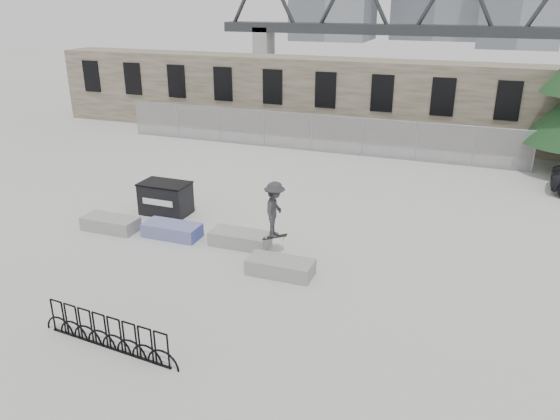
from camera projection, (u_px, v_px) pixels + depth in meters
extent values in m
plane|color=beige|center=(202.00, 241.00, 18.70)|extent=(120.00, 120.00, 0.00)
cube|color=brown|center=(331.00, 98.00, 32.04)|extent=(36.00, 2.50, 4.50)
cube|color=black|center=(92.00, 76.00, 35.90)|extent=(1.20, 0.12, 2.00)
cube|color=black|center=(133.00, 79.00, 34.86)|extent=(1.20, 0.12, 2.00)
cube|color=black|center=(177.00, 81.00, 33.82)|extent=(1.20, 0.12, 2.00)
cube|color=black|center=(223.00, 84.00, 32.78)|extent=(1.20, 0.12, 2.00)
cube|color=black|center=(273.00, 87.00, 31.74)|extent=(1.20, 0.12, 2.00)
cube|color=black|center=(326.00, 90.00, 30.70)|extent=(1.20, 0.12, 2.00)
cube|color=black|center=(382.00, 93.00, 29.65)|extent=(1.20, 0.12, 2.00)
cube|color=black|center=(443.00, 97.00, 28.61)|extent=(1.20, 0.12, 2.00)
cube|color=black|center=(508.00, 101.00, 27.57)|extent=(1.20, 0.12, 2.00)
cylinder|color=gray|center=(137.00, 118.00, 32.81)|extent=(0.06, 0.06, 2.00)
cylinder|color=gray|center=(177.00, 121.00, 31.92)|extent=(0.06, 0.06, 2.00)
cylinder|color=gray|center=(219.00, 125.00, 31.02)|extent=(0.06, 0.06, 2.00)
cylinder|color=gray|center=(264.00, 129.00, 30.13)|extent=(0.06, 0.06, 2.00)
cylinder|color=gray|center=(312.00, 133.00, 29.23)|extent=(0.06, 0.06, 2.00)
cylinder|color=gray|center=(362.00, 137.00, 28.34)|extent=(0.06, 0.06, 2.00)
cylinder|color=gray|center=(416.00, 142.00, 27.44)|extent=(0.06, 0.06, 2.00)
cylinder|color=gray|center=(473.00, 147.00, 26.55)|extent=(0.06, 0.06, 2.00)
cylinder|color=gray|center=(535.00, 152.00, 25.65)|extent=(0.06, 0.06, 2.00)
cube|color=#99999E|center=(312.00, 133.00, 29.23)|extent=(22.00, 0.02, 2.00)
cylinder|color=gray|center=(312.00, 114.00, 28.86)|extent=(22.00, 0.04, 0.04)
cube|color=#969694|center=(111.00, 224.00, 19.54)|extent=(2.00, 0.90, 0.48)
cube|color=#2D471E|center=(110.00, 219.00, 19.48)|extent=(1.76, 0.66, 0.10)
cube|color=#343E9C|center=(172.00, 230.00, 19.00)|extent=(2.00, 0.90, 0.48)
cube|color=#2D471E|center=(172.00, 225.00, 18.93)|extent=(1.76, 0.66, 0.10)
cube|color=#969694|center=(240.00, 239.00, 18.34)|extent=(2.00, 0.90, 0.48)
cube|color=#2D471E|center=(240.00, 234.00, 18.27)|extent=(1.76, 0.66, 0.10)
cube|color=#969694|center=(280.00, 267.00, 16.42)|extent=(2.00, 0.90, 0.48)
cube|color=#2D471E|center=(280.00, 262.00, 16.36)|extent=(1.76, 0.66, 0.10)
cube|color=black|center=(166.00, 199.00, 20.91)|extent=(1.85, 1.11, 1.20)
cube|color=black|center=(164.00, 184.00, 20.69)|extent=(1.89, 1.16, 0.06)
cube|color=white|center=(157.00, 203.00, 20.40)|extent=(1.29, 0.03, 0.23)
cube|color=black|center=(110.00, 348.00, 13.03)|extent=(3.59, 0.38, 0.04)
torus|color=black|center=(58.00, 317.00, 13.51)|extent=(0.89, 0.13, 0.89)
torus|color=black|center=(72.00, 321.00, 13.33)|extent=(0.89, 0.13, 0.89)
torus|color=black|center=(86.00, 325.00, 13.15)|extent=(0.89, 0.13, 0.89)
torus|color=black|center=(100.00, 330.00, 12.97)|extent=(0.89, 0.13, 0.89)
torus|color=black|center=(115.00, 335.00, 12.79)|extent=(0.89, 0.13, 0.89)
torus|color=black|center=(130.00, 340.00, 12.61)|extent=(0.89, 0.13, 0.89)
torus|color=black|center=(146.00, 345.00, 12.42)|extent=(0.89, 0.13, 0.89)
torus|color=black|center=(162.00, 350.00, 12.24)|extent=(0.89, 0.13, 0.89)
cube|color=#2D3033|center=(508.00, 32.00, 61.92)|extent=(70.00, 3.00, 1.20)
cube|color=gray|center=(264.00, 43.00, 72.41)|extent=(2.00, 3.00, 4.00)
imported|color=#2D2D30|center=(275.00, 210.00, 16.81)|extent=(0.81, 1.23, 1.79)
cube|color=black|center=(275.00, 237.00, 17.15)|extent=(0.80, 0.31, 0.24)
cylinder|color=beige|center=(266.00, 238.00, 17.20)|extent=(0.06, 0.03, 0.06)
cylinder|color=beige|center=(267.00, 236.00, 17.32)|extent=(0.06, 0.03, 0.06)
cylinder|color=beige|center=(282.00, 240.00, 17.02)|extent=(0.06, 0.03, 0.06)
cylinder|color=beige|center=(284.00, 239.00, 17.14)|extent=(0.06, 0.03, 0.06)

